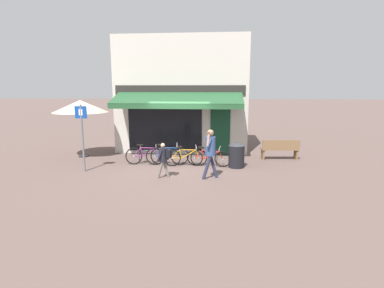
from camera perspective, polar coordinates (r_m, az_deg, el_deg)
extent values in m
plane|color=brown|center=(11.61, -3.14, -4.62)|extent=(160.00, 160.00, 0.00)
cube|color=beige|center=(15.24, -1.66, 9.33)|extent=(6.24, 3.00, 5.44)
cube|color=black|center=(13.95, -5.17, 3.14)|extent=(3.43, 0.04, 2.20)
cube|color=#143D28|center=(13.76, 5.39, 2.19)|extent=(0.90, 0.04, 2.10)
cube|color=#282623|center=(13.73, -2.43, 10.20)|extent=(5.92, 0.06, 0.44)
cube|color=#23512D|center=(13.00, -2.85, 8.75)|extent=(5.61, 1.53, 0.50)
cube|color=#23512D|center=(12.27, -3.34, 7.13)|extent=(5.61, 0.03, 0.20)
cylinder|color=#47494F|center=(12.08, -2.77, -1.34)|extent=(3.27, 0.04, 0.04)
cylinder|color=#47494F|center=(12.45, -10.02, -2.42)|extent=(0.04, 0.04, 0.55)
cylinder|color=#47494F|center=(12.03, 4.75, -2.76)|extent=(0.04, 0.04, 0.55)
torus|color=black|center=(12.24, -6.32, -2.25)|extent=(0.69, 0.21, 0.68)
cylinder|color=#9E9EA3|center=(12.24, -6.32, -2.25)|extent=(0.08, 0.08, 0.08)
torus|color=black|center=(12.35, -11.01, -2.27)|extent=(0.69, 0.21, 0.68)
cylinder|color=#9E9EA3|center=(12.35, -11.01, -2.27)|extent=(0.08, 0.08, 0.08)
cylinder|color=#892D7A|center=(12.26, -8.12, -1.56)|extent=(0.56, 0.15, 0.36)
cylinder|color=#892D7A|center=(12.25, -8.31, -0.74)|extent=(0.62, 0.12, 0.05)
cylinder|color=#892D7A|center=(12.29, -9.57, -1.53)|extent=(0.12, 0.07, 0.36)
cylinder|color=#892D7A|center=(12.33, -10.19, -2.30)|extent=(0.36, 0.08, 0.05)
cylinder|color=#892D7A|center=(12.31, -10.38, -1.49)|extent=(0.30, 0.12, 0.35)
cylinder|color=#892D7A|center=(12.23, -6.59, -1.51)|extent=(0.15, 0.06, 0.33)
cylinder|color=#9E9EA3|center=(12.28, -9.83, -0.48)|extent=(0.06, 0.04, 0.11)
cube|color=black|center=(12.28, -9.90, -0.16)|extent=(0.25, 0.14, 0.06)
cylinder|color=#9E9EA3|center=(12.22, -6.87, -0.44)|extent=(0.03, 0.05, 0.14)
cylinder|color=#9E9EA3|center=(12.21, -6.87, -0.11)|extent=(0.09, 0.52, 0.08)
torus|color=black|center=(12.01, -2.35, -2.32)|extent=(0.74, 0.24, 0.73)
cylinder|color=#9E9EA3|center=(12.01, -2.35, -2.32)|extent=(0.08, 0.08, 0.08)
torus|color=black|center=(12.05, -7.06, -2.35)|extent=(0.74, 0.24, 0.73)
cylinder|color=#9E9EA3|center=(12.05, -7.06, -2.35)|extent=(0.08, 0.08, 0.08)
cylinder|color=#1E4793|center=(11.96, -4.16, -1.60)|extent=(0.56, 0.06, 0.39)
cylinder|color=#1E4793|center=(11.90, -4.35, -0.75)|extent=(0.61, 0.12, 0.05)
cylinder|color=#1E4793|center=(11.97, -5.61, -1.58)|extent=(0.11, 0.11, 0.38)
cylinder|color=#1E4793|center=(12.04, -6.24, -2.39)|extent=(0.35, 0.08, 0.05)
cylinder|color=#1E4793|center=(11.98, -6.44, -1.54)|extent=(0.30, 0.05, 0.38)
cylinder|color=#1E4793|center=(11.95, -2.62, -1.55)|extent=(0.15, 0.11, 0.35)
cylinder|color=#9E9EA3|center=(11.89, -5.89, -0.49)|extent=(0.06, 0.05, 0.11)
cube|color=black|center=(11.87, -5.97, -0.17)|extent=(0.25, 0.14, 0.06)
cylinder|color=#9E9EA3|center=(11.87, -2.89, -0.46)|extent=(0.03, 0.05, 0.14)
cylinder|color=#9E9EA3|center=(11.85, -2.89, -0.14)|extent=(0.09, 0.52, 0.09)
torus|color=black|center=(11.85, 1.33, -2.61)|extent=(0.68, 0.19, 0.68)
cylinder|color=#9E9EA3|center=(11.85, 1.33, -2.61)|extent=(0.08, 0.07, 0.07)
torus|color=black|center=(11.82, -3.77, -2.67)|extent=(0.68, 0.19, 0.68)
cylinder|color=#9E9EA3|center=(11.82, -3.77, -2.67)|extent=(0.08, 0.07, 0.07)
cylinder|color=orange|center=(11.79, -0.60, -1.94)|extent=(0.59, 0.10, 0.36)
cylinder|color=orange|center=(11.74, -0.79, -1.13)|extent=(0.65, 0.13, 0.05)
cylinder|color=orange|center=(11.77, -2.18, -1.92)|extent=(0.12, 0.08, 0.36)
cylinder|color=orange|center=(11.82, -2.88, -2.70)|extent=(0.37, 0.09, 0.05)
cylinder|color=orange|center=(11.77, -3.08, -1.89)|extent=(0.32, 0.06, 0.35)
cylinder|color=orange|center=(11.80, 1.06, -1.88)|extent=(0.15, 0.08, 0.33)
cylinder|color=#9E9EA3|center=(11.71, -2.45, -0.87)|extent=(0.06, 0.04, 0.11)
cube|color=black|center=(11.69, -2.53, -0.54)|extent=(0.25, 0.14, 0.06)
cylinder|color=#9E9EA3|center=(11.74, 0.79, -0.82)|extent=(0.03, 0.04, 0.14)
cylinder|color=#9E9EA3|center=(11.72, 0.79, -0.49)|extent=(0.10, 0.52, 0.06)
torus|color=black|center=(11.71, 5.87, -2.89)|extent=(0.67, 0.23, 0.65)
cylinder|color=#9E9EA3|center=(11.71, 5.87, -2.89)|extent=(0.08, 0.08, 0.08)
torus|color=black|center=(11.91, 0.53, -2.61)|extent=(0.67, 0.23, 0.65)
cylinder|color=#9E9EA3|center=(11.91, 0.53, -2.61)|extent=(0.08, 0.08, 0.08)
cylinder|color=#B21E1E|center=(11.72, 3.81, -2.13)|extent=(0.61, 0.17, 0.35)
cylinder|color=#B21E1E|center=(11.67, 3.60, -1.34)|extent=(0.69, 0.13, 0.05)
cylinder|color=#B21E1E|center=(11.78, 2.16, -2.01)|extent=(0.13, 0.08, 0.34)
cylinder|color=#B21E1E|center=(11.87, 1.45, -2.70)|extent=(0.39, 0.09, 0.05)
cylinder|color=#B21E1E|center=(11.82, 1.23, -1.93)|extent=(0.33, 0.13, 0.34)
cylinder|color=#B21E1E|center=(11.66, 5.57, -2.18)|extent=(0.16, 0.06, 0.32)
cylinder|color=#9E9EA3|center=(11.72, 1.87, -0.99)|extent=(0.06, 0.04, 0.11)
cube|color=black|center=(11.70, 1.79, -0.67)|extent=(0.25, 0.14, 0.06)
cylinder|color=#9E9EA3|center=(11.60, 5.27, -1.13)|extent=(0.03, 0.05, 0.14)
cylinder|color=#9E9EA3|center=(11.58, 5.27, -0.80)|extent=(0.10, 0.52, 0.09)
cylinder|color=#282D47|center=(10.13, 2.84, -4.51)|extent=(0.35, 0.14, 0.83)
cylinder|color=#282D47|center=(10.32, 4.10, -4.24)|extent=(0.35, 0.14, 0.83)
cylinder|color=#334C7F|center=(10.07, 3.52, -0.41)|extent=(0.37, 0.37, 0.64)
sphere|color=#A87A5B|center=(9.99, 3.55, 2.16)|extent=(0.21, 0.21, 0.21)
cylinder|color=#334C7F|center=(10.26, 3.99, -0.21)|extent=(0.29, 0.18, 0.57)
cylinder|color=#334C7F|center=(9.84, 3.29, 0.20)|extent=(0.21, 0.19, 0.28)
cylinder|color=#A87A5B|center=(9.83, 3.11, 0.70)|extent=(0.13, 0.19, 0.43)
cube|color=black|center=(9.84, 3.22, 1.91)|extent=(0.03, 0.07, 0.14)
cylinder|color=slate|center=(10.32, -6.07, -4.94)|extent=(0.26, 0.11, 0.60)
cylinder|color=slate|center=(10.41, -4.94, -4.78)|extent=(0.26, 0.11, 0.60)
cylinder|color=black|center=(10.24, -5.55, -2.07)|extent=(0.30, 0.30, 0.46)
sphere|color=tan|center=(10.17, -5.59, -0.27)|extent=(0.15, 0.15, 0.15)
cylinder|color=black|center=(10.37, -4.95, -1.90)|extent=(0.22, 0.11, 0.41)
cylinder|color=black|center=(10.11, -6.17, -2.25)|extent=(0.22, 0.11, 0.41)
cube|color=black|center=(10.17, -4.44, -1.82)|extent=(0.16, 0.25, 0.27)
cylinder|color=black|center=(11.76, 8.46, -2.36)|extent=(0.62, 0.62, 0.86)
cone|color=#33353A|center=(11.66, 8.52, 0.01)|extent=(0.63, 0.63, 0.12)
cylinder|color=slate|center=(11.62, -20.12, 1.00)|extent=(0.07, 0.07, 2.47)
cube|color=#14429E|center=(11.51, -20.43, 5.68)|extent=(0.44, 0.02, 0.44)
cube|color=white|center=(11.49, -20.46, 5.68)|extent=(0.14, 0.01, 0.22)
cylinder|color=#4C3D2D|center=(14.20, -20.23, 2.63)|extent=(0.05, 0.05, 2.48)
cone|color=beige|center=(14.11, -20.50, 6.75)|extent=(2.38, 2.38, 0.54)
cylinder|color=#262628|center=(14.40, -19.93, -2.15)|extent=(0.44, 0.44, 0.06)
cube|color=brown|center=(13.51, 16.35, -0.92)|extent=(1.63, 0.58, 0.06)
cube|color=brown|center=(13.30, 16.62, -0.15)|extent=(1.60, 0.19, 0.40)
cube|color=brown|center=(13.37, 13.34, -1.88)|extent=(0.11, 0.36, 0.45)
cube|color=brown|center=(13.78, 19.18, -1.82)|extent=(0.11, 0.36, 0.45)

